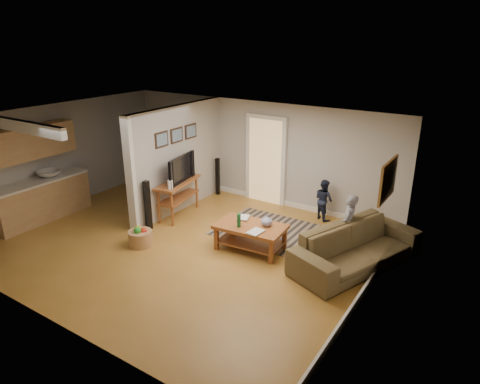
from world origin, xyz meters
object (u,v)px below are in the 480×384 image
at_px(sofa, 355,265).
at_px(toddler, 322,219).
at_px(speaker_right, 218,176).
at_px(toy_basket, 140,237).
at_px(coffee_table, 252,231).
at_px(speaker_left, 148,205).
at_px(tv_console, 178,185).
at_px(child, 345,254).

xyz_separation_m(sofa, toddler, (-1.33, 1.67, 0.00)).
distance_m(speaker_right, toy_basket, 3.27).
height_order(coffee_table, speaker_left, speaker_left).
bearing_deg(toy_basket, coffee_table, 28.29).
height_order(sofa, speaker_right, speaker_right).
distance_m(speaker_left, toddler, 3.97).
bearing_deg(sofa, speaker_left, 123.28).
relative_size(tv_console, child, 1.15).
xyz_separation_m(sofa, tv_console, (-4.23, 0.03, 0.77)).
distance_m(speaker_left, toy_basket, 0.85).
bearing_deg(toy_basket, sofa, 21.83).
bearing_deg(toy_basket, tv_console, 101.85).
relative_size(speaker_right, toddler, 1.04).
relative_size(sofa, speaker_left, 2.33).
xyz_separation_m(tv_console, speaker_right, (-0.07, 1.64, -0.27)).
height_order(tv_console, toy_basket, tv_console).
xyz_separation_m(coffee_table, child, (1.63, 0.84, -0.41)).
relative_size(speaker_right, child, 0.81).
relative_size(toy_basket, toddler, 0.50).
distance_m(sofa, toy_basket, 4.21).
bearing_deg(toddler, toy_basket, 79.83).
distance_m(sofa, tv_console, 4.30).
bearing_deg(coffee_table, speaker_left, -170.22).
xyz_separation_m(speaker_left, child, (4.00, 1.24, -0.55)).
distance_m(coffee_table, toddler, 2.29).
bearing_deg(tv_console, child, -6.11).
relative_size(tv_console, speaker_right, 1.42).
xyz_separation_m(coffee_table, speaker_left, (-2.37, -0.41, 0.14)).
distance_m(speaker_right, toddler, 3.01).
xyz_separation_m(toy_basket, toddler, (2.57, 3.23, -0.18)).
xyz_separation_m(tv_console, toy_basket, (0.33, -1.59, -0.59)).
distance_m(tv_console, speaker_left, 0.97).
height_order(sofa, child, child).
relative_size(tv_console, speaker_left, 1.27).
height_order(sofa, toy_basket, toy_basket).
relative_size(coffee_table, toddler, 1.47).
bearing_deg(toddler, tv_console, 57.76).
bearing_deg(coffee_table, toddler, 74.58).
bearing_deg(coffee_table, speaker_right, 137.55).
height_order(tv_console, speaker_left, tv_console).
bearing_deg(coffee_table, tv_console, 167.02).
relative_size(sofa, speaker_right, 2.62).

